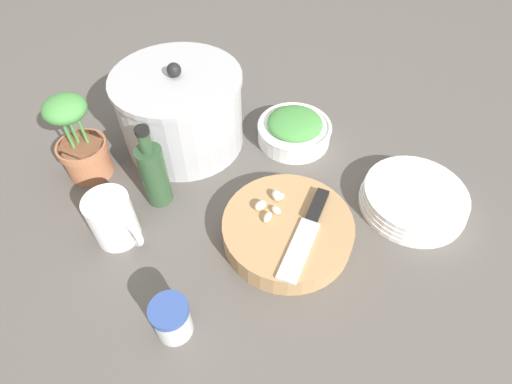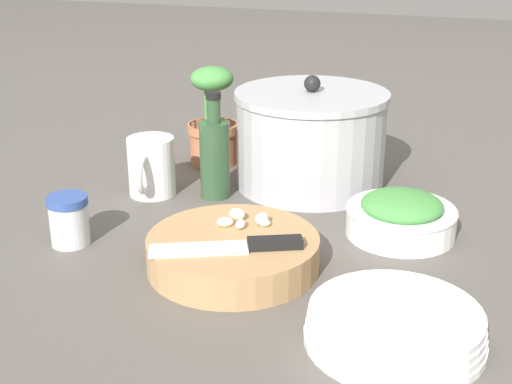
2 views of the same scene
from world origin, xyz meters
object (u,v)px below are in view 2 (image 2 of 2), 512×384
at_px(cutting_board, 233,252).
at_px(chef_knife, 236,246).
at_px(oil_bottle, 215,156).
at_px(stock_pot, 311,139).
at_px(spice_jar, 69,220).
at_px(potted_herb, 213,124).
at_px(herb_bowl, 401,216).
at_px(garlic_cloves, 245,219).
at_px(coffee_mug, 151,167).
at_px(plate_stack, 395,326).

xyz_separation_m(cutting_board, chef_knife, (0.02, -0.03, 0.03)).
height_order(oil_bottle, stock_pot, stock_pot).
bearing_deg(chef_knife, oil_bottle, 2.55).
distance_m(spice_jar, stock_pot, 0.44).
xyz_separation_m(spice_jar, potted_herb, (0.06, 0.40, 0.04)).
height_order(spice_jar, potted_herb, potted_herb).
distance_m(cutting_board, oil_bottle, 0.27).
bearing_deg(herb_bowl, stock_pot, 138.63).
xyz_separation_m(cutting_board, spice_jar, (-0.25, -0.01, 0.01)).
bearing_deg(herb_bowl, potted_herb, 151.05).
relative_size(spice_jar, oil_bottle, 0.41).
bearing_deg(chef_knife, stock_pot, -24.62).
xyz_separation_m(oil_bottle, potted_herb, (-0.07, 0.16, 0.01)).
distance_m(cutting_board, stock_pot, 0.34).
height_order(chef_knife, garlic_cloves, garlic_cloves).
height_order(cutting_board, stock_pot, stock_pot).
bearing_deg(oil_bottle, coffee_mug, -165.08).
xyz_separation_m(chef_knife, oil_bottle, (-0.14, 0.27, 0.02)).
relative_size(garlic_cloves, oil_bottle, 0.41).
relative_size(cutting_board, spice_jar, 3.17).
height_order(cutting_board, garlic_cloves, garlic_cloves).
bearing_deg(potted_herb, coffee_mug, -101.73).
distance_m(garlic_cloves, plate_stack, 0.28).
bearing_deg(herb_bowl, coffee_mug, 176.20).
height_order(garlic_cloves, herb_bowl, herb_bowl).
bearing_deg(cutting_board, herb_bowl, 41.89).
bearing_deg(cutting_board, stock_pot, 87.15).
bearing_deg(herb_bowl, spice_jar, -157.74).
distance_m(coffee_mug, potted_herb, 0.19).
bearing_deg(potted_herb, cutting_board, -64.51).
xyz_separation_m(garlic_cloves, herb_bowl, (0.20, 0.13, -0.02)).
bearing_deg(plate_stack, spice_jar, 167.88).
xyz_separation_m(coffee_mug, plate_stack, (0.46, -0.31, -0.03)).
distance_m(garlic_cloves, potted_herb, 0.39).
xyz_separation_m(garlic_cloves, spice_jar, (-0.25, -0.05, -0.02)).
relative_size(coffee_mug, stock_pot, 0.44).
height_order(spice_jar, coffee_mug, coffee_mug).
distance_m(chef_knife, potted_herb, 0.47).
height_order(cutting_board, potted_herb, potted_herb).
bearing_deg(coffee_mug, stock_pot, 28.64).
bearing_deg(chef_knife, potted_herb, 1.07).
xyz_separation_m(spice_jar, oil_bottle, (0.13, 0.24, 0.03)).
relative_size(spice_jar, potted_herb, 0.40).
distance_m(herb_bowl, plate_stack, 0.29).
bearing_deg(spice_jar, chef_knife, -5.76).
bearing_deg(cutting_board, oil_bottle, 117.17).
bearing_deg(stock_pot, garlic_cloves, -93.21).
xyz_separation_m(chef_knife, potted_herb, (-0.20, 0.42, 0.03)).
relative_size(chef_knife, stock_pot, 0.73).
distance_m(cutting_board, coffee_mug, 0.31).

